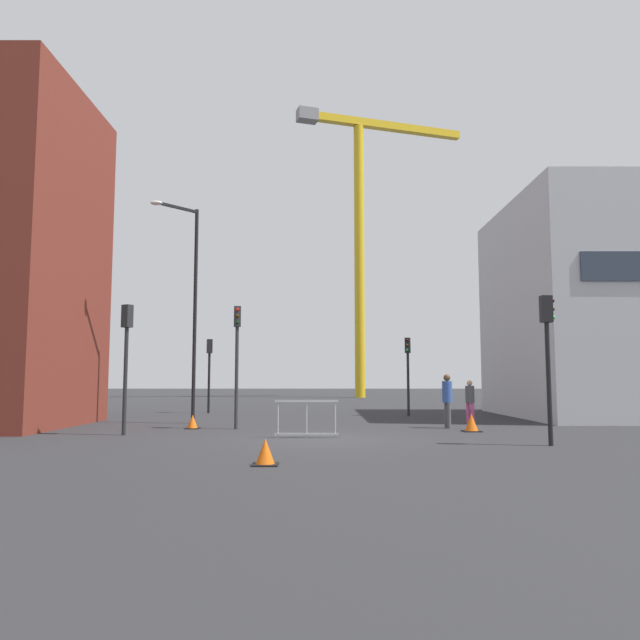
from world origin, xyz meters
The scene contains 14 objects.
ground centered at (0.00, 0.00, 0.00)m, with size 160.00×160.00×0.00m, color #28282B.
construction_crane centered at (3.78, 36.19, 16.59)m, with size 15.69×5.75×25.69m.
streetlamp_tall centered at (-5.04, 5.83, 4.87)m, with size 1.53×1.50×8.32m.
traffic_light_far centered at (-2.88, 3.48, 2.79)m, with size 0.28×0.38×4.18m.
traffic_light_verge centered at (3.99, 10.47, 2.42)m, with size 0.30×0.39×3.56m.
traffic_light_corner centered at (-5.54, 12.78, 2.47)m, with size 0.33×0.39×3.64m.
traffic_light_island centered at (5.87, -1.54, 2.60)m, with size 0.37×0.24×3.86m.
traffic_light_crosswalk centered at (-5.98, 1.32, 2.67)m, with size 0.39×0.35×3.97m.
pedestrian_walking centered at (5.72, 6.12, 0.94)m, with size 0.34×0.34×1.63m.
pedestrian_waiting centered at (4.37, 3.81, 1.08)m, with size 0.34×0.34×1.85m.
safety_barrier_front centered at (-0.42, 0.54, 0.56)m, with size 1.85×0.06×1.08m.
traffic_cone_orange centered at (4.85, 2.52, 0.27)m, with size 0.58×0.58×0.58m.
traffic_cone_on_verge centered at (-1.12, -4.95, 0.24)m, with size 0.52×0.52×0.53m.
traffic_cone_by_barrier centered at (-4.37, 3.58, 0.22)m, with size 0.47×0.47×0.48m.
Camera 1 is at (-0.03, -17.06, 1.72)m, focal length 33.71 mm.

